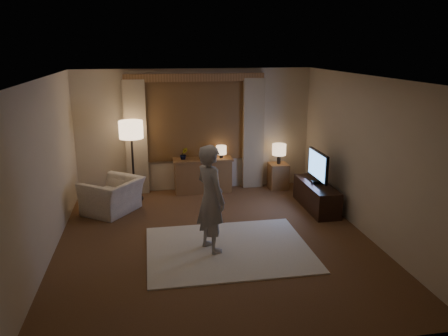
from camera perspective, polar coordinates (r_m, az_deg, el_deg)
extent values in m
cube|color=brown|center=(7.17, -1.11, -9.57)|extent=(5.00, 5.50, 0.02)
cube|color=silver|center=(6.50, -1.23, 11.80)|extent=(5.00, 5.50, 0.02)
cube|color=beige|center=(9.39, -3.76, 4.92)|extent=(5.00, 0.02, 2.60)
cube|color=beige|center=(4.17, 4.74, -9.23)|extent=(5.00, 0.02, 2.60)
cube|color=beige|center=(6.82, -22.50, -0.42)|extent=(0.02, 5.50, 2.60)
cube|color=beige|center=(7.51, 18.13, 1.42)|extent=(0.02, 5.50, 2.60)
cube|color=black|center=(9.31, -3.77, 6.40)|extent=(2.00, 0.01, 1.70)
cube|color=brown|center=(9.30, -3.76, 6.39)|extent=(2.08, 0.04, 1.78)
cube|color=tan|center=(9.25, -11.41, 3.85)|extent=(0.45, 0.12, 2.40)
cube|color=tan|center=(9.51, 3.85, 4.45)|extent=(0.45, 0.12, 2.40)
cube|color=brown|center=(9.15, -3.83, 11.72)|extent=(2.90, 0.14, 0.16)
cube|color=#EEE7C8|center=(6.89, 0.58, -10.50)|extent=(2.50, 2.00, 0.02)
cube|color=brown|center=(9.38, -2.77, -1.06)|extent=(1.20, 0.40, 0.70)
cube|color=brown|center=(9.26, -2.80, 1.61)|extent=(0.16, 0.02, 0.20)
imported|color=#999999|center=(9.20, -5.28, 1.80)|extent=(0.17, 0.13, 0.30)
cylinder|color=black|center=(9.32, -0.36, 1.47)|extent=(0.08, 0.08, 0.12)
cylinder|color=#FFCD99|center=(9.29, -0.36, 2.37)|extent=(0.22, 0.22, 0.18)
cylinder|color=black|center=(9.19, -11.55, -3.91)|extent=(0.34, 0.34, 0.03)
cylinder|color=black|center=(9.00, -11.77, -0.13)|extent=(0.04, 0.04, 1.29)
cylinder|color=#FFCD99|center=(8.82, -12.06, 4.93)|extent=(0.47, 0.47, 0.34)
imported|color=#F1E1C6|center=(8.50, -14.34, -3.56)|extent=(1.27, 1.30, 0.64)
cube|color=brown|center=(9.69, 7.09, -1.04)|extent=(0.40, 0.40, 0.56)
cylinder|color=black|center=(9.59, 7.17, 1.13)|extent=(0.08, 0.08, 0.20)
cylinder|color=#FFCD99|center=(9.53, 7.21, 2.41)|extent=(0.30, 0.30, 0.24)
cube|color=black|center=(8.63, 11.96, -3.59)|extent=(0.45, 1.40, 0.50)
cube|color=black|center=(8.55, 12.06, -1.82)|extent=(0.21, 0.10, 0.06)
cube|color=black|center=(8.45, 12.19, 0.35)|extent=(0.05, 0.88, 0.54)
cube|color=#5BA1F7|center=(8.44, 12.01, 0.34)|extent=(0.00, 0.82, 0.48)
imported|color=#B0AAA3|center=(6.54, -1.76, -4.01)|extent=(0.61, 0.71, 1.65)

